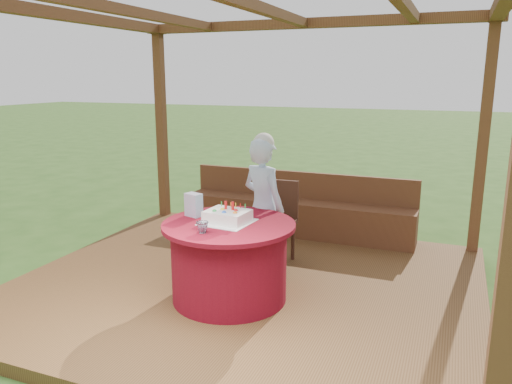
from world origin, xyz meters
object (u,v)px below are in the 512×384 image
birthday_cake (227,216)px  gift_bag (194,205)px  chair (275,217)px  bench (298,214)px  drinking_glass (202,227)px  table (229,260)px  elderly_woman (263,206)px

birthday_cake → gift_bag: (-0.39, 0.07, 0.05)m
chair → bench: bearing=93.1°
drinking_glass → table: bearing=77.0°
chair → birthday_cake: size_ratio=1.96×
bench → gift_bag: (-0.41, -2.04, 0.58)m
gift_bag → drinking_glass: size_ratio=2.07×
table → chair: chair is taller
chair → gift_bag: gift_bag is taller
table → chair: size_ratio=1.34×
table → drinking_glass: 0.55m
bench → table: size_ratio=2.48×
bench → chair: chair is taller
table → elderly_woman: elderly_woman is taller
gift_bag → drinking_glass: bearing=-36.2°
bench → birthday_cake: (-0.02, -2.11, 0.53)m
drinking_glass → bench: bearing=88.0°
bench → gift_bag: 2.16m
table → birthday_cake: size_ratio=2.63×
bench → gift_bag: size_ratio=13.63×
birthday_cake → elderly_woman: bearing=81.8°
table → chair: 1.08m
chair → birthday_cake: bearing=-94.1°
table → drinking_glass: size_ratio=11.40×
elderly_woman → birthday_cake: (-0.10, -0.66, 0.05)m
gift_bag → drinking_glass: gift_bag is taller
bench → drinking_glass: bearing=-92.0°
elderly_woman → gift_bag: elderly_woman is taller
birthday_cake → bench: bearing=89.5°
table → elderly_woman: (0.08, 0.67, 0.37)m
birthday_cake → drinking_glass: size_ratio=4.34×
birthday_cake → drinking_glass: birthday_cake is taller
table → gift_bag: size_ratio=5.50×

